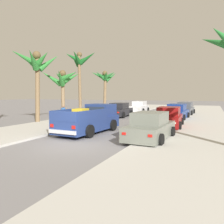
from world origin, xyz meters
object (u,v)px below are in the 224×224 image
(car_left_far, at_px, (185,109))
(palm_tree_left_back, at_px, (80,63))
(car_right_mid, at_px, (169,118))
(pickup_truck, at_px, (90,120))
(pedestrian, at_px, (64,113))
(car_right_far, at_px, (150,127))
(car_left_near, at_px, (177,112))
(palm_tree_right_fore, at_px, (36,65))
(car_right_near, at_px, (139,107))
(palm_tree_right_mid, at_px, (105,78))
(car_left_mid, at_px, (120,110))
(palm_tree_left_mid, at_px, (62,80))

(car_left_far, xyz_separation_m, palm_tree_left_back, (-10.47, -6.86, 5.18))
(car_right_mid, distance_m, palm_tree_left_back, 12.59)
(pickup_truck, distance_m, pedestrian, 4.89)
(car_right_far, xyz_separation_m, palm_tree_left_back, (-10.48, 9.86, 5.18))
(car_left_near, distance_m, palm_tree_right_fore, 13.77)
(pickup_truck, bearing_deg, pedestrian, 146.09)
(pedestrian, bearing_deg, car_right_mid, 10.66)
(car_right_near, distance_m, car_left_far, 6.36)
(car_left_far, height_order, palm_tree_right_mid, palm_tree_right_mid)
(car_left_far, xyz_separation_m, car_right_far, (0.00, -16.72, 0.00))
(car_right_near, xyz_separation_m, pedestrian, (-2.10, -14.51, 0.20))
(car_left_mid, bearing_deg, pedestrian, -104.17)
(car_left_mid, relative_size, palm_tree_left_back, 0.60)
(car_left_far, bearing_deg, car_left_mid, -139.86)
(pickup_truck, distance_m, palm_tree_left_back, 12.00)
(palm_tree_left_mid, xyz_separation_m, pedestrian, (2.26, -3.03, -2.98))
(car_right_near, distance_m, car_right_far, 19.24)
(car_right_mid, bearing_deg, car_left_far, 90.27)
(pickup_truck, xyz_separation_m, car_right_far, (4.23, -0.98, -0.08))
(car_right_far, bearing_deg, palm_tree_right_fore, 162.59)
(pickup_truck, bearing_deg, palm_tree_right_mid, 112.63)
(palm_tree_right_mid, bearing_deg, car_right_far, -57.36)
(car_left_near, relative_size, car_right_near, 1.01)
(palm_tree_left_mid, bearing_deg, palm_tree_right_mid, 92.20)
(car_left_far, distance_m, palm_tree_left_mid, 14.87)
(pickup_truck, bearing_deg, car_left_near, 68.15)
(car_left_near, bearing_deg, palm_tree_left_mid, -157.25)
(palm_tree_left_mid, height_order, palm_tree_right_mid, palm_tree_right_mid)
(car_right_far, bearing_deg, pedestrian, 155.91)
(car_left_near, xyz_separation_m, car_right_far, (0.18, -11.08, 0.00))
(palm_tree_right_fore, bearing_deg, car_left_far, 51.10)
(car_left_far, bearing_deg, pedestrian, -122.48)
(car_right_near, height_order, palm_tree_left_back, palm_tree_left_back)
(pickup_truck, xyz_separation_m, car_left_mid, (-2.13, 10.39, -0.08))
(car_left_near, height_order, car_right_far, same)
(car_left_near, distance_m, car_right_near, 9.33)
(car_right_mid, relative_size, palm_tree_left_back, 0.61)
(car_right_near, distance_m, car_right_mid, 14.36)
(palm_tree_right_fore, relative_size, palm_tree_left_mid, 1.26)
(palm_tree_right_mid, bearing_deg, car_left_far, -1.94)
(car_right_near, xyz_separation_m, car_left_far, (6.19, -1.49, 0.00))
(car_left_far, bearing_deg, pickup_truck, -105.03)
(car_right_near, height_order, pedestrian, pedestrian)
(palm_tree_right_fore, distance_m, pedestrian, 4.76)
(car_left_mid, relative_size, car_right_far, 0.99)
(car_right_near, bearing_deg, palm_tree_left_mid, -110.80)
(car_right_mid, bearing_deg, car_left_near, 92.27)
(car_left_mid, distance_m, palm_tree_right_fore, 10.07)
(pedestrian, bearing_deg, car_left_near, 42.28)
(car_left_near, relative_size, palm_tree_left_mid, 0.88)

